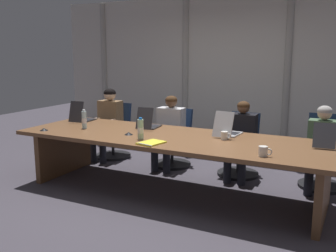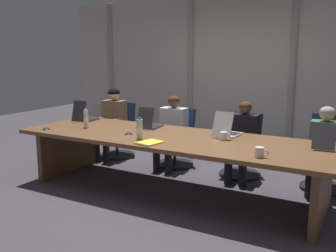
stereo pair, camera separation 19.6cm
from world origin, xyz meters
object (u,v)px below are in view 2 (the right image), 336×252
office_chair_center (242,153)px  spiral_notepad (149,143)px  coffee_mug_far (224,136)px  coffee_mug_near (260,152)px  conference_mic_left_side (129,133)px  office_chair_left_end (119,136)px  person_right_mid (324,145)px  laptop_center (228,131)px  water_bottle_primary (86,119)px  laptop_left_end (85,117)px  person_left_mid (171,128)px  laptop_left_mid (150,124)px  laptop_right_mid (324,142)px  office_chair_left_mid (177,144)px  office_chair_right_mid (325,162)px  conference_mic_middle (46,128)px  water_bottle_secondary (140,129)px  person_left_end (112,119)px  person_center (243,136)px

office_chair_center → spiral_notepad: 1.74m
office_chair_center → coffee_mug_far: (0.10, -1.00, 0.45)m
coffee_mug_near → conference_mic_left_side: (-1.78, 0.25, -0.03)m
conference_mic_left_side → spiral_notepad: size_ratio=0.32×
office_chair_left_end → person_right_mid: 3.36m
laptop_center → water_bottle_primary: laptop_center is taller
laptop_left_end → person_left_mid: (1.15, 0.65, -0.17)m
water_bottle_primary → coffee_mug_near: 2.58m
laptop_left_mid → conference_mic_left_side: size_ratio=3.98×
laptop_right_mid → coffee_mug_near: (-0.50, -0.77, -0.00)m
office_chair_left_end → office_chair_left_mid: bearing=90.2°
coffee_mug_near → coffee_mug_far: coffee_mug_near is taller
office_chair_right_mid → person_right_mid: (-0.01, -0.17, 0.27)m
office_chair_left_mid → office_chair_right_mid: 2.22m
office_chair_center → laptop_left_mid: bearing=-48.5°
office_chair_left_mid → person_left_mid: bearing=4.8°
coffee_mug_far → person_left_mid: bearing=144.4°
laptop_left_mid → conference_mic_middle: 1.42m
person_right_mid → office_chair_left_mid: bearing=-94.8°
laptop_left_end → office_chair_right_mid: (3.38, 0.81, -0.45)m
coffee_mug_near → spiral_notepad: bearing=-178.3°
office_chair_center → conference_mic_left_side: 1.75m
water_bottle_primary → spiral_notepad: (1.27, -0.37, -0.11)m
office_chair_right_mid → water_bottle_secondary: water_bottle_secondary is taller
laptop_center → person_left_end: size_ratio=0.41×
coffee_mug_near → spiral_notepad: 1.29m
office_chair_left_end → office_chair_right_mid: bearing=90.3°
office_chair_right_mid → laptop_left_end: bearing=-81.7°
laptop_left_mid → office_chair_right_mid: size_ratio=0.45×
laptop_left_end → person_right_mid: size_ratio=0.40×
coffee_mug_far → conference_mic_middle: (-2.35, -0.58, -0.03)m
person_left_mid → person_right_mid: (2.21, -0.01, -0.01)m
coffee_mug_far → conference_mic_left_side: bearing=-166.2°
laptop_right_mid → person_center: (-1.14, 0.62, -0.17)m
laptop_left_end → office_chair_left_end: bearing=-5.8°
coffee_mug_near → laptop_left_mid: bearing=157.2°
laptop_center → person_left_mid: 1.31m
laptop_left_mid → person_left_mid: (-0.01, 0.65, -0.16)m
office_chair_left_end → water_bottle_primary: 1.37m
conference_mic_left_side → person_left_mid: bearing=89.9°
laptop_right_mid → water_bottle_primary: size_ratio=1.77×
person_left_mid → coffee_mug_far: bearing=52.9°
water_bottle_secondary → conference_mic_middle: (-1.43, -0.15, -0.10)m
office_chair_left_end → conference_mic_middle: size_ratio=8.34×
laptop_right_mid → water_bottle_secondary: laptop_right_mid is taller
water_bottle_secondary → person_left_end: bearing=137.8°
office_chair_left_mid → conference_mic_middle: (-1.18, -1.59, 0.42)m
water_bottle_secondary → coffee_mug_near: bearing=-4.3°
office_chair_left_mid → conference_mic_left_side: bearing=7.9°
person_left_end → office_chair_right_mid: bearing=92.3°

